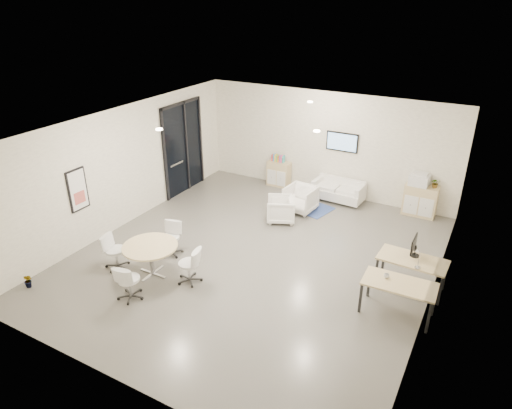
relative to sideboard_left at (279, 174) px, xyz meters
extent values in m
cube|color=#5F5C56|center=(1.49, -4.28, -0.81)|extent=(8.00, 9.00, 0.80)
cube|color=white|center=(1.49, -4.28, 3.19)|extent=(8.00, 9.00, 0.80)
cube|color=beige|center=(1.49, 0.62, 1.19)|extent=(8.00, 0.80, 3.20)
cube|color=beige|center=(1.49, -9.18, 1.19)|extent=(8.00, 0.80, 3.20)
cube|color=beige|center=(-2.91, -4.28, 1.19)|extent=(0.80, 9.00, 3.20)
cube|color=beige|center=(5.89, -4.28, 1.19)|extent=(0.80, 9.00, 3.20)
cube|color=black|center=(-2.47, -1.78, 1.01)|extent=(0.02, 1.90, 2.85)
cube|color=black|center=(-2.45, -1.78, 2.40)|extent=(0.06, 1.90, 0.08)
cube|color=black|center=(-2.45, -2.69, 1.01)|extent=(0.06, 0.08, 2.85)
cube|color=black|center=(-2.45, -0.87, 1.01)|extent=(0.06, 0.08, 2.85)
cube|color=black|center=(-2.45, -1.63, 1.01)|extent=(0.06, 0.07, 2.85)
cube|color=#B2B2B7|center=(-2.41, -2.23, 0.64)|extent=(0.04, 0.60, 0.05)
cube|color=black|center=(-2.48, -5.88, 1.14)|extent=(0.04, 0.54, 1.04)
cube|color=white|center=(-2.46, -5.88, 1.14)|extent=(0.01, 0.46, 0.96)
cube|color=#C1564D|center=(-2.46, -5.88, 0.94)|extent=(0.01, 0.32, 0.30)
cube|color=black|center=(1.99, 0.18, 1.34)|extent=(0.98, 0.05, 0.58)
cube|color=#92C5FD|center=(1.99, 0.16, 1.34)|extent=(0.90, 0.01, 0.50)
cylinder|color=#FFEAC6|center=(-0.31, -5.28, 2.77)|extent=(0.14, 0.14, 0.03)
cylinder|color=#FFEAC6|center=(2.69, -3.78, 2.77)|extent=(0.14, 0.14, 0.03)
cylinder|color=#FFEAC6|center=(1.49, -1.28, 2.77)|extent=(0.14, 0.14, 0.03)
cube|color=tan|center=(0.00, 0.00, 0.00)|extent=(0.74, 0.37, 0.83)
cube|color=white|center=(-0.17, -0.19, -0.08)|extent=(0.31, 0.02, 0.50)
cube|color=white|center=(0.17, -0.19, -0.08)|extent=(0.31, 0.02, 0.50)
cube|color=tan|center=(4.49, -0.02, 0.04)|extent=(0.91, 0.42, 0.91)
cube|color=white|center=(4.28, -0.24, -0.05)|extent=(0.38, 0.02, 0.54)
cube|color=white|center=(4.70, -0.24, -0.05)|extent=(0.38, 0.02, 0.54)
cube|color=red|center=(-0.23, 0.00, 0.53)|extent=(0.04, 0.14, 0.22)
cube|color=#337FCC|center=(-0.17, 0.00, 0.53)|extent=(0.04, 0.14, 0.22)
cube|color=gold|center=(-0.12, 0.00, 0.53)|extent=(0.04, 0.14, 0.22)
cube|color=#4CB24C|center=(-0.06, 0.00, 0.53)|extent=(0.04, 0.14, 0.22)
cube|color=#CC6619|center=(-0.01, 0.00, 0.53)|extent=(0.04, 0.14, 0.22)
cube|color=purple|center=(0.05, 0.00, 0.53)|extent=(0.04, 0.14, 0.22)
cube|color=#E54C7F|center=(0.10, 0.00, 0.53)|extent=(0.04, 0.14, 0.22)
cube|color=teal|center=(0.16, 0.00, 0.53)|extent=(0.04, 0.14, 0.22)
cube|color=white|center=(4.38, -0.02, 0.65)|extent=(0.55, 0.47, 0.30)
cube|color=white|center=(4.38, -0.02, 0.83)|extent=(0.41, 0.35, 0.07)
cube|color=white|center=(2.13, -0.20, -0.18)|extent=(1.54, 0.83, 0.28)
cube|color=white|center=(2.13, 0.09, 0.10)|extent=(1.50, 0.25, 0.28)
cube|color=white|center=(1.45, -0.20, -0.04)|extent=(0.17, 0.75, 0.56)
cube|color=white|center=(2.82, -0.20, -0.04)|extent=(0.17, 0.75, 0.56)
cube|color=navy|center=(1.46, -1.08, -0.41)|extent=(1.63, 1.27, 0.01)
imported|color=white|center=(1.18, -2.26, -0.03)|extent=(0.95, 0.97, 0.77)
imported|color=white|center=(1.40, -1.42, 0.00)|extent=(0.88, 0.83, 0.83)
cube|color=tan|center=(5.02, -3.81, 0.30)|extent=(1.44, 0.76, 0.04)
cube|color=black|center=(4.37, -4.11, -0.06)|extent=(0.05, 0.05, 0.70)
cube|color=black|center=(5.68, -4.11, -0.06)|extent=(0.05, 0.05, 0.70)
cube|color=black|center=(4.37, -3.50, -0.06)|extent=(0.05, 0.05, 0.70)
cube|color=black|center=(5.68, -3.50, -0.06)|extent=(0.05, 0.05, 0.70)
cube|color=tan|center=(4.98, -4.81, 0.30)|extent=(1.42, 0.74, 0.04)
cube|color=black|center=(4.33, -5.11, -0.07)|extent=(0.05, 0.05, 0.69)
cube|color=black|center=(5.63, -5.11, -0.07)|extent=(0.05, 0.05, 0.69)
cube|color=black|center=(4.33, -4.51, -0.07)|extent=(0.05, 0.05, 0.69)
cube|color=black|center=(5.63, -4.51, -0.07)|extent=(0.05, 0.05, 0.69)
cylinder|color=black|center=(5.02, -3.66, 0.33)|extent=(0.20, 0.20, 0.02)
cube|color=black|center=(5.02, -3.66, 0.45)|extent=(0.04, 0.03, 0.24)
cube|color=black|center=(4.97, -3.66, 0.60)|extent=(0.03, 0.50, 0.32)
cylinder|color=tan|center=(-0.20, -6.06, 0.31)|extent=(1.23, 1.23, 0.04)
cylinder|color=#B2B2B7|center=(-0.20, -6.06, -0.06)|extent=(0.10, 0.10, 0.71)
cube|color=#B2B2B7|center=(-0.20, -6.06, -0.40)|extent=(0.72, 0.06, 0.03)
cube|color=#B2B2B7|center=(-0.20, -6.06, -0.40)|extent=(0.06, 0.72, 0.03)
imported|color=#3F7F3F|center=(4.81, 0.00, 0.60)|extent=(0.29, 0.31, 0.22)
imported|color=#3F7F3F|center=(-2.21, -7.77, -0.34)|extent=(0.23, 0.36, 0.15)
imported|color=white|center=(4.70, -4.75, 0.37)|extent=(0.13, 0.11, 0.11)
camera|label=1|loc=(6.08, -12.58, 5.45)|focal=32.00mm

